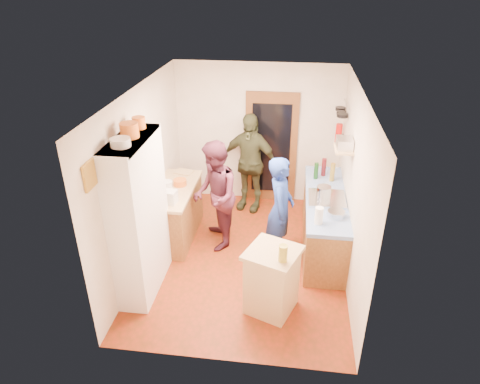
% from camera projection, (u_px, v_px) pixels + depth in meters
% --- Properties ---
extents(floor, '(3.00, 4.00, 0.02)m').
position_uv_depth(floor, '(245.00, 258.00, 6.67)').
color(floor, maroon).
rests_on(floor, ground).
extents(ceiling, '(3.00, 4.00, 0.02)m').
position_uv_depth(ceiling, '(246.00, 91.00, 5.46)').
color(ceiling, silver).
rests_on(ceiling, ground).
extents(wall_back, '(3.00, 0.02, 2.60)m').
position_uv_depth(wall_back, '(258.00, 134.00, 7.83)').
color(wall_back, silver).
rests_on(wall_back, ground).
extents(wall_front, '(3.00, 0.02, 2.60)m').
position_uv_depth(wall_front, '(221.00, 270.00, 4.30)').
color(wall_front, silver).
rests_on(wall_front, ground).
extents(wall_left, '(0.02, 4.00, 2.60)m').
position_uv_depth(wall_left, '(142.00, 177.00, 6.24)').
color(wall_left, silver).
rests_on(wall_left, ground).
extents(wall_right, '(0.02, 4.00, 2.60)m').
position_uv_depth(wall_right, '(354.00, 189.00, 5.89)').
color(wall_right, silver).
rests_on(wall_right, ground).
extents(door_frame, '(0.95, 0.06, 2.10)m').
position_uv_depth(door_frame, '(271.00, 148.00, 7.88)').
color(door_frame, brown).
rests_on(door_frame, ground).
extents(door_glass, '(0.70, 0.02, 1.70)m').
position_uv_depth(door_glass, '(271.00, 149.00, 7.85)').
color(door_glass, black).
rests_on(door_glass, door_frame).
extents(hutch_body, '(0.40, 1.20, 2.20)m').
position_uv_depth(hutch_body, '(139.00, 217.00, 5.60)').
color(hutch_body, white).
rests_on(hutch_body, ground).
extents(hutch_top_shelf, '(0.40, 1.14, 0.04)m').
position_uv_depth(hutch_top_shelf, '(129.00, 140.00, 5.10)').
color(hutch_top_shelf, white).
rests_on(hutch_top_shelf, hutch_body).
extents(plate_stack, '(0.23, 0.23, 0.10)m').
position_uv_depth(plate_stack, '(120.00, 142.00, 4.84)').
color(plate_stack, white).
rests_on(plate_stack, hutch_top_shelf).
extents(orange_pot_a, '(0.22, 0.22, 0.18)m').
position_uv_depth(orange_pot_a, '(129.00, 130.00, 5.08)').
color(orange_pot_a, orange).
rests_on(orange_pot_a, hutch_top_shelf).
extents(orange_pot_b, '(0.17, 0.17, 0.15)m').
position_uv_depth(orange_pot_b, '(139.00, 123.00, 5.37)').
color(orange_pot_b, orange).
rests_on(orange_pot_b, hutch_top_shelf).
extents(left_counter_base, '(0.60, 1.40, 0.85)m').
position_uv_depth(left_counter_base, '(175.00, 214.00, 7.00)').
color(left_counter_base, olive).
rests_on(left_counter_base, ground).
extents(left_counter_top, '(0.64, 1.44, 0.05)m').
position_uv_depth(left_counter_top, '(173.00, 190.00, 6.79)').
color(left_counter_top, tan).
rests_on(left_counter_top, left_counter_base).
extents(toaster, '(0.28, 0.21, 0.20)m').
position_uv_depth(toaster, '(168.00, 197.00, 6.32)').
color(toaster, white).
rests_on(toaster, left_counter_top).
extents(kettle, '(0.21, 0.21, 0.19)m').
position_uv_depth(kettle, '(167.00, 187.00, 6.60)').
color(kettle, white).
rests_on(kettle, left_counter_top).
extents(orange_bowl, '(0.23, 0.23, 0.10)m').
position_uv_depth(orange_bowl, '(180.00, 182.00, 6.86)').
color(orange_bowl, orange).
rests_on(orange_bowl, left_counter_top).
extents(chopping_board, '(0.34, 0.28, 0.02)m').
position_uv_depth(chopping_board, '(184.00, 172.00, 7.30)').
color(chopping_board, tan).
rests_on(chopping_board, left_counter_top).
extents(right_counter_base, '(0.60, 2.20, 0.84)m').
position_uv_depth(right_counter_base, '(323.00, 223.00, 6.77)').
color(right_counter_base, olive).
rests_on(right_counter_base, ground).
extents(right_counter_top, '(0.62, 2.22, 0.06)m').
position_uv_depth(right_counter_top, '(326.00, 198.00, 6.57)').
color(right_counter_top, '#0A44AA').
rests_on(right_counter_top, right_counter_base).
extents(hob, '(0.55, 0.58, 0.04)m').
position_uv_depth(hob, '(327.00, 199.00, 6.43)').
color(hob, silver).
rests_on(hob, right_counter_top).
extents(pot_on_hob, '(0.22, 0.22, 0.14)m').
position_uv_depth(pot_on_hob, '(324.00, 191.00, 6.46)').
color(pot_on_hob, silver).
rests_on(pot_on_hob, hob).
extents(bottle_a, '(0.08, 0.08, 0.28)m').
position_uv_depth(bottle_a, '(316.00, 171.00, 7.03)').
color(bottle_a, '#143F14').
rests_on(bottle_a, right_counter_top).
extents(bottle_b, '(0.08, 0.08, 0.30)m').
position_uv_depth(bottle_b, '(324.00, 167.00, 7.14)').
color(bottle_b, '#591419').
rests_on(bottle_b, right_counter_top).
extents(bottle_c, '(0.08, 0.08, 0.31)m').
position_uv_depth(bottle_c, '(332.00, 172.00, 6.96)').
color(bottle_c, olive).
rests_on(bottle_c, right_counter_top).
extents(paper_towel, '(0.12, 0.12, 0.25)m').
position_uv_depth(paper_towel, '(319.00, 216.00, 5.79)').
color(paper_towel, white).
rests_on(paper_towel, right_counter_top).
extents(mixing_bowl, '(0.28, 0.28, 0.09)m').
position_uv_depth(mixing_bowl, '(336.00, 214.00, 5.98)').
color(mixing_bowl, silver).
rests_on(mixing_bowl, right_counter_top).
extents(island_base, '(0.71, 0.71, 0.86)m').
position_uv_depth(island_base, '(272.00, 282.00, 5.48)').
color(island_base, tan).
rests_on(island_base, ground).
extents(island_top, '(0.80, 0.80, 0.05)m').
position_uv_depth(island_top, '(273.00, 253.00, 5.27)').
color(island_top, tan).
rests_on(island_top, island_base).
extents(cutting_board, '(0.43, 0.39, 0.02)m').
position_uv_depth(cutting_board, '(271.00, 249.00, 5.32)').
color(cutting_board, white).
rests_on(cutting_board, island_top).
extents(oil_jar, '(0.14, 0.14, 0.21)m').
position_uv_depth(oil_jar, '(283.00, 253.00, 5.03)').
color(oil_jar, '#AD9E2D').
rests_on(oil_jar, island_top).
extents(pan_rail, '(0.02, 0.65, 0.02)m').
position_uv_depth(pan_rail, '(346.00, 104.00, 6.89)').
color(pan_rail, silver).
rests_on(pan_rail, wall_right).
extents(pan_hang_a, '(0.18, 0.18, 0.05)m').
position_uv_depth(pan_hang_a, '(342.00, 115.00, 6.80)').
color(pan_hang_a, black).
rests_on(pan_hang_a, pan_rail).
extents(pan_hang_b, '(0.16, 0.16, 0.05)m').
position_uv_depth(pan_hang_b, '(341.00, 113.00, 6.99)').
color(pan_hang_b, black).
rests_on(pan_hang_b, pan_rail).
extents(pan_hang_c, '(0.17, 0.17, 0.05)m').
position_uv_depth(pan_hang_c, '(340.00, 109.00, 7.16)').
color(pan_hang_c, black).
rests_on(pan_hang_c, pan_rail).
extents(wall_shelf, '(0.26, 0.42, 0.03)m').
position_uv_depth(wall_shelf, '(344.00, 149.00, 6.12)').
color(wall_shelf, tan).
rests_on(wall_shelf, wall_right).
extents(radio, '(0.23, 0.31, 0.15)m').
position_uv_depth(radio, '(344.00, 143.00, 6.08)').
color(radio, silver).
rests_on(radio, wall_shelf).
extents(ext_bracket, '(0.06, 0.10, 0.04)m').
position_uv_depth(ext_bracket, '(342.00, 136.00, 7.32)').
color(ext_bracket, black).
rests_on(ext_bracket, wall_right).
extents(fire_extinguisher, '(0.11, 0.11, 0.32)m').
position_uv_depth(fire_extinguisher, '(339.00, 133.00, 7.30)').
color(fire_extinguisher, red).
rests_on(fire_extinguisher, wall_right).
extents(picture_frame, '(0.03, 0.25, 0.30)m').
position_uv_depth(picture_frame, '(89.00, 175.00, 4.52)').
color(picture_frame, gold).
rests_on(picture_frame, wall_left).
extents(person_hob, '(0.41, 0.61, 1.65)m').
position_uv_depth(person_hob, '(282.00, 210.00, 6.31)').
color(person_hob, navy).
rests_on(person_hob, ground).
extents(person_left, '(0.87, 1.00, 1.76)m').
position_uv_depth(person_left, '(217.00, 195.00, 6.63)').
color(person_left, '#4B1F2E').
rests_on(person_left, ground).
extents(person_back, '(1.15, 0.72, 1.82)m').
position_uv_depth(person_back, '(250.00, 163.00, 7.64)').
color(person_back, '#333720').
rests_on(person_back, ground).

